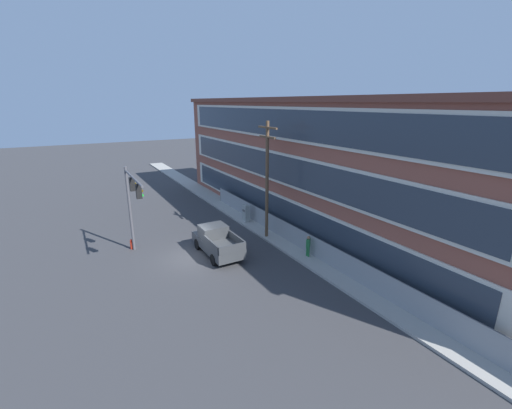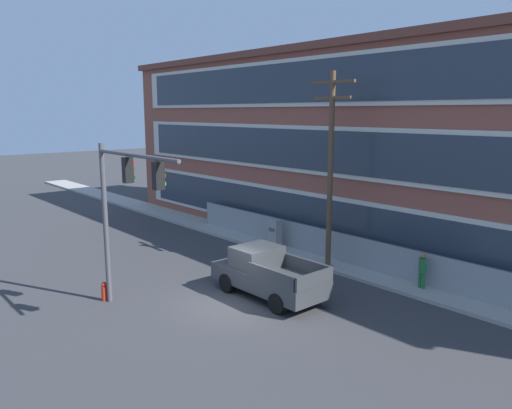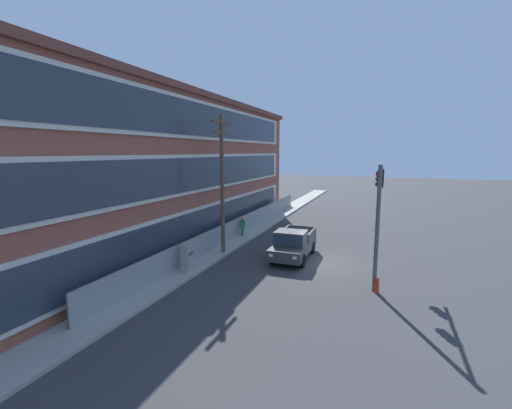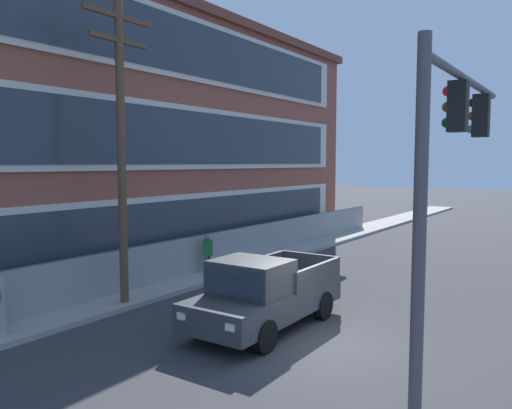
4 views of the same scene
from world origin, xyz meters
name	(u,v)px [view 4 (image 4 of 4)]	position (x,y,z in m)	size (l,w,h in m)	color
ground_plane	(318,344)	(0.00, 0.00, 0.00)	(160.00, 160.00, 0.00)	#38383A
sidewalk_building_side	(125,297)	(0.00, 7.11, 0.08)	(80.00, 2.16, 0.16)	#9E9B93
chain_link_fence	(204,254)	(4.30, 7.40, 0.83)	(32.67, 0.06, 1.63)	gray
traffic_signal_mast	(448,163)	(-1.95, -3.42, 4.48)	(5.58, 0.43, 6.32)	#4C4C51
pickup_truck_dark_grey	(264,295)	(0.16, 1.74, 0.94)	(5.19, 2.19, 1.98)	#383A3D
utility_pole_near_corner	(121,141)	(-0.60, 6.43, 5.14)	(2.52, 0.26, 9.31)	brown
pedestrian_near_cabinet	(208,252)	(4.08, 7.01, 0.97)	(0.44, 0.46, 1.69)	#236B38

